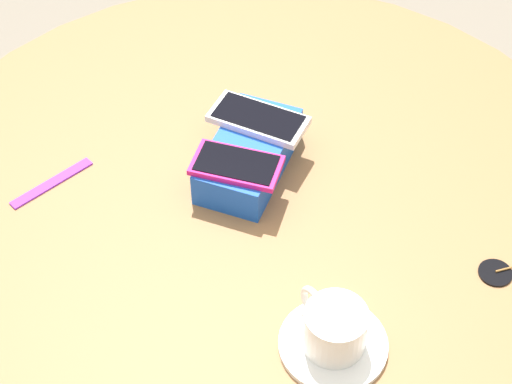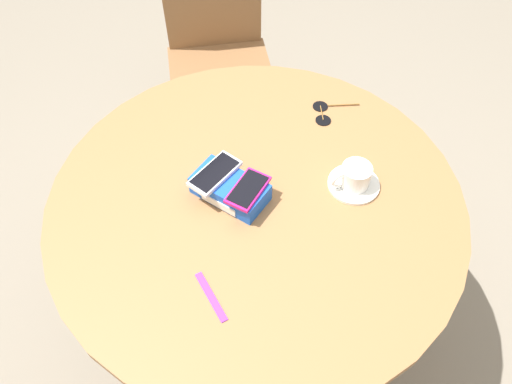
# 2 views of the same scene
# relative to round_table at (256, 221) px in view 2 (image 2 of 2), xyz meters

# --- Properties ---
(ground_plane) EXTENTS (8.00, 8.00, 0.00)m
(ground_plane) POSITION_rel_round_table_xyz_m (0.00, 0.00, -0.63)
(ground_plane) COLOR gray
(round_table) EXTENTS (1.09, 1.09, 0.74)m
(round_table) POSITION_rel_round_table_xyz_m (0.00, 0.00, 0.00)
(round_table) COLOR #2D2D2D
(round_table) RESTS_ON ground_plane
(phone_box) EXTENTS (0.20, 0.12, 0.06)m
(phone_box) POSITION_rel_round_table_xyz_m (-0.05, -0.04, 0.14)
(phone_box) COLOR blue
(phone_box) RESTS_ON round_table
(phone_white) EXTENTS (0.07, 0.15, 0.01)m
(phone_white) POSITION_rel_round_table_xyz_m (-0.10, -0.05, 0.17)
(phone_white) COLOR silver
(phone_white) RESTS_ON phone_box
(phone_magenta) EXTENTS (0.09, 0.14, 0.01)m
(phone_magenta) POSITION_rel_round_table_xyz_m (-0.00, -0.03, 0.17)
(phone_magenta) COLOR #D11975
(phone_magenta) RESTS_ON phone_box
(saucer) EXTENTS (0.14, 0.14, 0.01)m
(saucer) POSITION_rel_round_table_xyz_m (0.17, 0.20, 0.12)
(saucer) COLOR white
(saucer) RESTS_ON round_table
(coffee_cup) EXTENTS (0.08, 0.10, 0.06)m
(coffee_cup) POSITION_rel_round_table_xyz_m (0.17, 0.20, 0.15)
(coffee_cup) COLOR white
(coffee_cup) RESTS_ON saucer
(lanyard_strap) EXTENTS (0.13, 0.06, 0.00)m
(lanyard_strap) POSITION_rel_round_table_xyz_m (0.11, -0.28, 0.11)
(lanyard_strap) COLOR purple
(lanyard_strap) RESTS_ON round_table
(sunglasses) EXTENTS (0.11, 0.15, 0.01)m
(sunglasses) POSITION_rel_round_table_xyz_m (-0.05, 0.37, 0.11)
(sunglasses) COLOR black
(sunglasses) RESTS_ON round_table
(chair_near_window) EXTENTS (0.60, 0.60, 0.87)m
(chair_near_window) POSITION_rel_round_table_xyz_m (-0.73, 0.61, -0.17)
(chair_near_window) COLOR brown
(chair_near_window) RESTS_ON ground_plane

